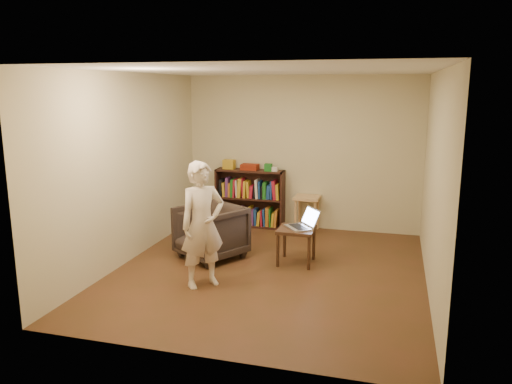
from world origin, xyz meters
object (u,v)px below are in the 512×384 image
(stool, at_px, (307,203))
(laptop, at_px, (303,223))
(person, at_px, (203,225))
(side_table, at_px, (296,234))
(bookshelf, at_px, (250,201))
(armchair, at_px, (211,232))

(stool, bearing_deg, laptop, -82.23)
(stool, relative_size, person, 0.39)
(side_table, bearing_deg, person, -130.96)
(bookshelf, relative_size, side_table, 2.39)
(laptop, bearing_deg, person, -79.36)
(laptop, distance_m, person, 1.55)
(bookshelf, bearing_deg, armchair, -92.18)
(stool, bearing_deg, person, -106.70)
(laptop, bearing_deg, bookshelf, 179.65)
(bookshelf, distance_m, person, 2.79)
(stool, relative_size, side_table, 1.20)
(laptop, relative_size, person, 0.35)
(bookshelf, distance_m, armchair, 1.78)
(bookshelf, height_order, person, person)
(armchair, bearing_deg, laptop, 38.03)
(person, bearing_deg, stool, 27.70)
(side_table, bearing_deg, stool, 94.79)
(bookshelf, xyz_separation_m, side_table, (1.15, -1.68, -0.02))
(laptop, bearing_deg, stool, 150.20)
(side_table, bearing_deg, bookshelf, 124.55)
(bookshelf, distance_m, stool, 1.02)
(person, bearing_deg, armchair, 60.05)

